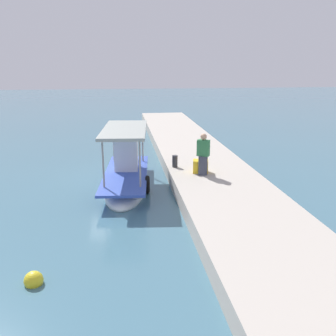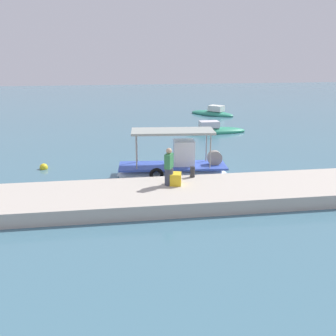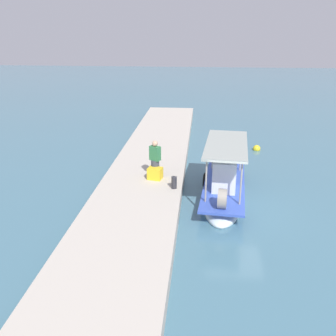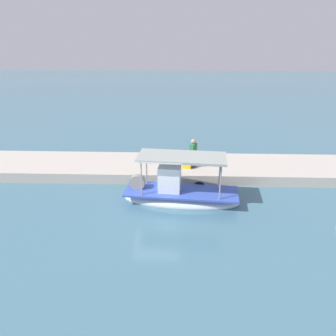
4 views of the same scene
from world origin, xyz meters
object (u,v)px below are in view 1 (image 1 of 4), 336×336
(fisherman_near_bollard, at_px, (203,156))
(marker_buoy, at_px, (34,281))
(main_fishing_boat, at_px, (126,176))
(mooring_bollard, at_px, (175,161))
(cargo_crate, at_px, (201,166))

(fisherman_near_bollard, relative_size, marker_buoy, 3.77)
(main_fishing_boat, distance_m, fisherman_near_bollard, 3.42)
(main_fishing_boat, relative_size, mooring_bollard, 11.56)
(cargo_crate, bearing_deg, main_fishing_boat, 81.47)
(mooring_bollard, bearing_deg, fisherman_near_bollard, -143.07)
(main_fishing_boat, xyz_separation_m, mooring_bollard, (0.52, -2.20, 0.44))
(main_fishing_boat, bearing_deg, fisherman_near_bollard, -103.95)
(main_fishing_boat, distance_m, cargo_crate, 3.22)
(cargo_crate, bearing_deg, mooring_bollard, 43.87)
(mooring_bollard, relative_size, cargo_crate, 0.84)
(main_fishing_boat, height_order, fisherman_near_bollard, main_fishing_boat)
(main_fishing_boat, distance_m, mooring_bollard, 2.30)
(fisherman_near_bollard, height_order, marker_buoy, fisherman_near_bollard)
(main_fishing_boat, relative_size, cargo_crate, 9.72)
(fisherman_near_bollard, bearing_deg, mooring_bollard, 36.93)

